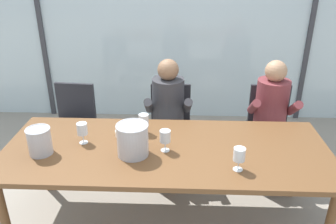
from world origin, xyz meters
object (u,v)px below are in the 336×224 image
at_px(ice_bucket_secondary, 133,139).
at_px(tasting_bowl, 123,133).
at_px(dining_table, 166,155).
at_px(wine_glass_center_pour, 144,121).
at_px(ice_bucket_primary, 40,141).
at_px(person_charcoal_jacket, 168,111).
at_px(person_maroon_top, 272,113).
at_px(chair_left_of_center, 171,120).
at_px(wine_glass_by_left_taster, 82,130).
at_px(wine_glass_near_bucket, 239,155).
at_px(chair_center, 269,121).
at_px(wine_glass_by_right_taster, 165,137).
at_px(chair_near_curtain, 74,119).

distance_m(ice_bucket_secondary, tasting_bowl, 0.33).
height_order(dining_table, tasting_bowl, tasting_bowl).
xyz_separation_m(dining_table, wine_glass_center_pour, (-0.20, 0.24, 0.18)).
bearing_deg(ice_bucket_primary, dining_table, 6.97).
distance_m(ice_bucket_primary, wine_glass_center_pour, 0.83).
relative_size(dining_table, person_charcoal_jacket, 2.12).
distance_m(ice_bucket_primary, ice_bucket_secondary, 0.70).
bearing_deg(person_maroon_top, wine_glass_center_pour, -152.50).
relative_size(chair_left_of_center, wine_glass_by_left_taster, 5.12).
distance_m(person_charcoal_jacket, wine_glass_near_bucket, 1.19).
bearing_deg(tasting_bowl, ice_bucket_secondary, -67.16).
relative_size(dining_table, chair_left_of_center, 2.88).
relative_size(dining_table, chair_center, 2.88).
height_order(chair_center, wine_glass_by_left_taster, wine_glass_by_left_taster).
bearing_deg(ice_bucket_primary, person_maroon_top, 24.55).
distance_m(person_maroon_top, ice_bucket_primary, 2.16).
bearing_deg(ice_bucket_primary, wine_glass_by_right_taster, 4.80).
relative_size(chair_near_curtain, ice_bucket_primary, 4.19).
height_order(ice_bucket_secondary, wine_glass_by_right_taster, ice_bucket_secondary).
bearing_deg(chair_near_curtain, person_charcoal_jacket, -3.18).
bearing_deg(wine_glass_by_right_taster, wine_glass_center_pour, 124.88).
bearing_deg(chair_left_of_center, chair_center, 0.10).
xyz_separation_m(ice_bucket_secondary, wine_glass_near_bucket, (0.77, -0.17, -0.01)).
distance_m(chair_near_curtain, chair_center, 2.07).
bearing_deg(dining_table, person_charcoal_jacket, 91.20).
height_order(wine_glass_near_bucket, wine_glass_by_right_taster, same).
bearing_deg(wine_glass_near_bucket, person_maroon_top, 65.05).
distance_m(chair_center, wine_glass_center_pour, 1.47).
distance_m(chair_near_curtain, tasting_bowl, 1.01).
height_order(dining_table, chair_center, chair_center).
height_order(wine_glass_by_left_taster, wine_glass_by_right_taster, same).
relative_size(chair_near_curtain, chair_left_of_center, 1.00).
xyz_separation_m(chair_center, wine_glass_by_left_taster, (-1.72, -0.89, 0.33)).
distance_m(ice_bucket_secondary, wine_glass_by_right_taster, 0.25).
bearing_deg(tasting_bowl, dining_table, -27.00).
bearing_deg(wine_glass_center_pour, person_charcoal_jacket, 71.30).
bearing_deg(wine_glass_near_bucket, tasting_bowl, 152.53).
bearing_deg(wine_glass_by_right_taster, chair_near_curtain, 137.14).
xyz_separation_m(chair_near_curtain, tasting_bowl, (0.66, -0.73, 0.24)).
relative_size(chair_center, wine_glass_center_pour, 5.12).
xyz_separation_m(person_charcoal_jacket, ice_bucket_primary, (-0.93, -0.89, 0.15)).
xyz_separation_m(chair_center, tasting_bowl, (-1.41, -0.76, 0.24)).
bearing_deg(ice_bucket_primary, chair_left_of_center, 47.54).
distance_m(chair_near_curtain, wine_glass_center_pour, 1.12).
bearing_deg(ice_bucket_primary, wine_glass_center_pour, 25.38).
bearing_deg(chair_left_of_center, ice_bucket_secondary, -104.84).
height_order(person_maroon_top, tasting_bowl, person_maroon_top).
xyz_separation_m(tasting_bowl, wine_glass_center_pour, (0.17, 0.05, 0.09)).
height_order(ice_bucket_primary, ice_bucket_secondary, ice_bucket_secondary).
distance_m(person_maroon_top, ice_bucket_secondary, 1.54).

